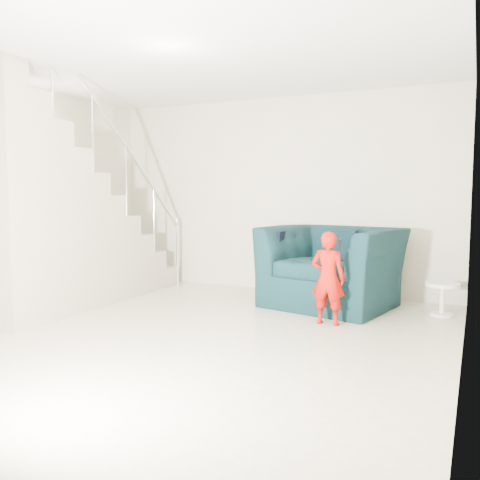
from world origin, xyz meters
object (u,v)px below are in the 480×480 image
object	(u,v)px
toddler	(328,278)
staircase	(54,229)
armchair	(332,267)
side_table	(442,293)

from	to	relation	value
toddler	staircase	xyz separation A→B (m)	(-3.18, -0.62, 0.45)
armchair	staircase	world-z (taller)	staircase
toddler	staircase	distance (m)	3.27
armchair	staircase	size ratio (longest dim) A/B	0.41
toddler	staircase	world-z (taller)	staircase
side_table	staircase	xyz separation A→B (m)	(-4.25, -1.55, 0.69)
armchair	staircase	xyz separation A→B (m)	(-2.98, -1.52, 0.46)
side_table	staircase	distance (m)	4.57
side_table	staircase	bearing A→B (deg)	-160.01
toddler	staircase	size ratio (longest dim) A/B	0.27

